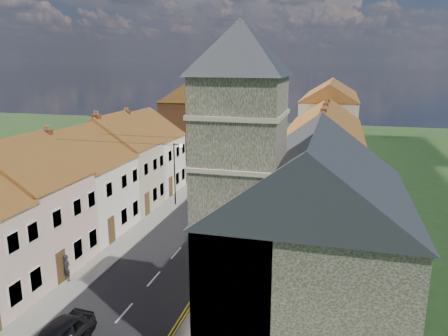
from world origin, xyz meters
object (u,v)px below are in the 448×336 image
(lamppost, at_px, (175,170))
(car_mid, at_px, (209,190))
(pedestrian_left, at_px, (66,268))
(car_distant, at_px, (258,138))
(church, at_px, (302,220))
(pedestrian_right, at_px, (246,228))
(car_far, at_px, (226,164))

(lamppost, bearing_deg, car_mid, 55.71)
(car_mid, height_order, pedestrian_left, pedestrian_left)
(car_distant, distance_m, pedestrian_left, 50.97)
(car_distant, xyz_separation_m, pedestrian_left, (-2.76, -50.90, 0.35))
(church, distance_m, lamppost, 21.38)
(car_distant, relative_size, pedestrian_right, 2.73)
(pedestrian_left, relative_size, pedestrian_right, 1.04)
(lamppost, bearing_deg, pedestrian_right, -37.77)
(church, bearing_deg, pedestrian_left, 176.35)
(church, relative_size, car_distant, 3.40)
(church, xyz_separation_m, pedestrian_right, (-5.00, 10.35, -4.94))
(car_mid, distance_m, car_distant, 31.77)
(pedestrian_left, bearing_deg, pedestrian_right, 54.31)
(car_far, height_order, car_distant, car_distant)
(lamppost, distance_m, car_distant, 35.30)
(car_far, distance_m, pedestrian_right, 23.20)
(lamppost, bearing_deg, car_far, 86.70)
(lamppost, height_order, car_far, lamppost)
(car_mid, relative_size, pedestrian_right, 2.83)
(pedestrian_right, bearing_deg, car_mid, -43.61)
(car_mid, distance_m, car_far, 12.39)
(car_mid, bearing_deg, pedestrian_right, -58.34)
(lamppost, distance_m, car_mid, 4.95)
(lamppost, distance_m, pedestrian_right, 10.66)
(lamppost, height_order, car_distant, lamppost)
(car_distant, distance_m, pedestrian_right, 42.01)
(car_distant, xyz_separation_m, pedestrian_right, (6.69, -41.48, 0.32))
(church, xyz_separation_m, car_far, (-12.27, 32.37, -5.30))
(lamppost, height_order, pedestrian_right, lamppost)
(car_mid, bearing_deg, car_distant, 92.10)
(church, xyz_separation_m, car_mid, (-10.86, 20.07, -5.11))
(lamppost, distance_m, car_far, 16.00)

